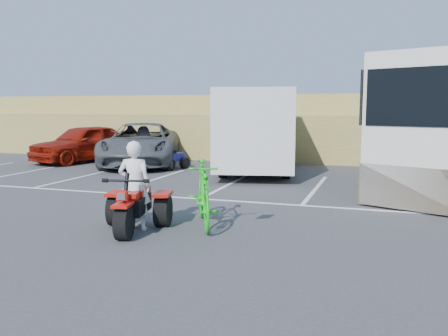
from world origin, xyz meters
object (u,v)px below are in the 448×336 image
(quad_atv_blue, at_px, (170,169))
(grey_pickup, at_px, (142,144))
(rider, at_px, (135,186))
(quad_atv_green, at_px, (242,170))
(green_dirt_bike, at_px, (203,193))
(red_car, at_px, (84,143))
(red_trike_atv, at_px, (134,232))
(cargo_trailer, at_px, (256,128))

(quad_atv_blue, bearing_deg, grey_pickup, 171.23)
(rider, height_order, quad_atv_green, rider)
(green_dirt_bike, bearing_deg, quad_atv_green, 75.64)
(red_car, bearing_deg, quad_atv_blue, 4.25)
(red_trike_atv, bearing_deg, quad_atv_blue, 97.38)
(red_trike_atv, distance_m, rider, 0.90)
(rider, bearing_deg, cargo_trailer, -103.94)
(cargo_trailer, height_order, quad_atv_green, cargo_trailer)
(rider, distance_m, grey_pickup, 10.89)
(rider, relative_size, grey_pickup, 0.28)
(green_dirt_bike, bearing_deg, quad_atv_blue, 93.63)
(red_car, xyz_separation_m, cargo_trailer, (8.15, -0.87, 0.81))
(grey_pickup, distance_m, quad_atv_green, 4.61)
(red_trike_atv, height_order, quad_atv_green, red_trike_atv)
(rider, bearing_deg, green_dirt_bike, -160.91)
(green_dirt_bike, xyz_separation_m, red_car, (-9.20, 9.16, 0.16))
(grey_pickup, bearing_deg, quad_atv_green, -24.87)
(green_dirt_bike, xyz_separation_m, quad_atv_green, (-1.68, 8.56, -0.67))
(rider, xyz_separation_m, quad_atv_green, (-0.52, 9.29, -0.89))
(green_dirt_bike, xyz_separation_m, quad_atv_blue, (-4.48, 8.05, -0.67))
(quad_atv_green, bearing_deg, green_dirt_bike, -58.91)
(green_dirt_bike, distance_m, grey_pickup, 10.86)
(rider, xyz_separation_m, green_dirt_bike, (1.16, 0.73, -0.21))
(grey_pickup, bearing_deg, red_car, 155.30)
(rider, relative_size, quad_atv_blue, 1.39)
(green_dirt_bike, relative_size, quad_atv_blue, 1.75)
(red_trike_atv, distance_m, cargo_trailer, 9.32)
(grey_pickup, bearing_deg, cargo_trailer, -27.24)
(quad_atv_blue, xyz_separation_m, quad_atv_green, (2.80, 0.51, 0.00))
(rider, bearing_deg, grey_pickup, -75.69)
(green_dirt_bike, bearing_deg, red_car, 109.66)
(green_dirt_bike, relative_size, cargo_trailer, 0.32)
(cargo_trailer, xyz_separation_m, quad_atv_green, (-0.64, 0.27, -1.64))
(quad_atv_green, bearing_deg, red_trike_atv, -66.68)
(rider, height_order, red_car, rider)
(green_dirt_bike, xyz_separation_m, grey_pickup, (-6.19, 8.92, 0.21))
(green_dirt_bike, relative_size, quad_atv_green, 1.56)
(rider, height_order, grey_pickup, rider)
(green_dirt_bike, bearing_deg, rider, -173.19)
(cargo_trailer, relative_size, quad_atv_green, 4.83)
(rider, xyz_separation_m, cargo_trailer, (0.12, 9.02, 0.75))
(quad_atv_blue, relative_size, quad_atv_green, 0.89)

